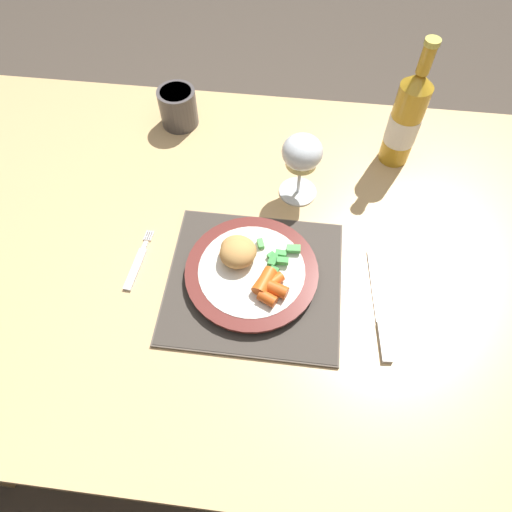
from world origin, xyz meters
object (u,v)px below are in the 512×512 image
dining_table (256,270)px  drinking_cup (178,107)px  fork (137,264)px  bottle (406,119)px  wine_glass (302,155)px  table_knife (381,313)px  dinner_plate (253,272)px

dining_table → drinking_cup: drinking_cup is taller
fork → drinking_cup: drinking_cup is taller
fork → bottle: bottle is taller
drinking_cup → wine_glass: bearing=-32.3°
table_knife → drinking_cup: size_ratio=2.56×
wine_glass → drinking_cup: bearing=147.7°
dinner_plate → bottle: (0.26, 0.33, 0.09)m
fork → drinking_cup: 0.39m
dinner_plate → table_knife: 0.23m
dinner_plate → fork: bearing=180.0°
wine_glass → drinking_cup: size_ratio=1.72×
dining_table → dinner_plate: (0.00, -0.07, 0.10)m
dining_table → drinking_cup: (-0.21, 0.32, 0.13)m
bottle → drinking_cup: size_ratio=3.23×
dining_table → dinner_plate: 0.12m
dinner_plate → table_knife: dinner_plate is taller
drinking_cup → table_knife: bearing=-44.5°
table_knife → bottle: bearing=84.5°
dining_table → table_knife: table_knife is taller
fork → bottle: bearing=34.9°
fork → wine_glass: wine_glass is taller
table_knife → wine_glass: wine_glass is taller
table_knife → wine_glass: (-0.16, 0.25, 0.10)m
dining_table → bottle: (0.26, 0.27, 0.19)m
bottle → drinking_cup: bearing=173.5°
fork → table_knife: table_knife is taller
table_knife → fork: bearing=174.0°
wine_glass → bottle: bearing=32.0°
table_knife → drinking_cup: bearing=135.5°
dining_table → wine_glass: size_ratio=10.14×
dinner_plate → dining_table: bearing=92.7°
bottle → drinking_cup: bottle is taller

